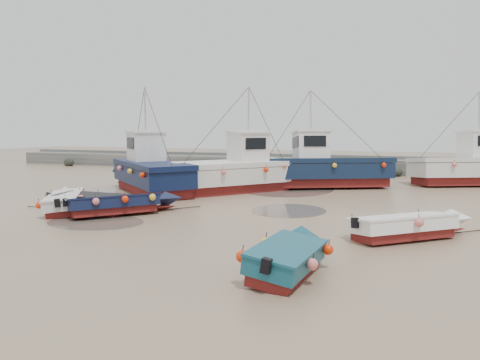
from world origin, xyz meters
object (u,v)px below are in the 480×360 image
(cabin_boat_1, at_px, (243,170))
(person, at_px, (156,195))
(dinghy_0, at_px, (67,199))
(dinghy_1, at_px, (122,202))
(dinghy_3, at_px, (412,223))
(cabin_boat_3, at_px, (475,165))
(cabin_boat_2, at_px, (318,168))
(dinghy_2, at_px, (289,252))
(cabin_boat_0, at_px, (149,170))
(dinghy_4, at_px, (86,200))

(cabin_boat_1, distance_m, person, 5.40)
(dinghy_0, xyz_separation_m, dinghy_1, (3.01, -0.02, -0.00))
(dinghy_3, xyz_separation_m, cabin_boat_3, (3.95, 17.56, 0.79))
(dinghy_0, relative_size, cabin_boat_2, 0.51)
(dinghy_2, relative_size, dinghy_3, 1.03)
(dinghy_1, relative_size, person, 3.12)
(person, bearing_deg, cabin_boat_3, -175.18)
(cabin_boat_0, distance_m, cabin_boat_1, 5.66)
(dinghy_3, relative_size, dinghy_4, 0.87)
(dinghy_0, distance_m, person, 5.95)
(dinghy_3, relative_size, cabin_boat_2, 0.47)
(cabin_boat_0, relative_size, cabin_boat_2, 0.84)
(dinghy_3, distance_m, cabin_boat_3, 18.02)
(dinghy_1, distance_m, dinghy_3, 12.14)
(cabin_boat_2, xyz_separation_m, person, (-8.11, -6.46, -1.30))
(cabin_boat_2, bearing_deg, dinghy_3, 178.44)
(dinghy_2, bearing_deg, dinghy_0, 159.87)
(cabin_boat_3, distance_m, person, 21.07)
(cabin_boat_1, xyz_separation_m, cabin_boat_2, (3.99, 3.23, -0.03))
(cabin_boat_1, height_order, cabin_boat_3, same)
(cabin_boat_0, bearing_deg, cabin_boat_2, -18.38)
(dinghy_3, bearing_deg, cabin_boat_1, -175.16)
(cabin_boat_0, distance_m, cabin_boat_3, 21.43)
(cabin_boat_0, bearing_deg, cabin_boat_3, -19.76)
(cabin_boat_1, bearing_deg, cabin_boat_3, 70.47)
(dinghy_2, height_order, person, dinghy_2)
(dinghy_1, relative_size, dinghy_2, 1.01)
(cabin_boat_0, height_order, cabin_boat_3, same)
(dinghy_0, height_order, person, dinghy_0)
(cabin_boat_3, bearing_deg, dinghy_4, -71.30)
(dinghy_0, distance_m, dinghy_2, 13.33)
(cabin_boat_0, bearing_deg, dinghy_0, -140.17)
(dinghy_1, height_order, cabin_boat_0, cabin_boat_0)
(dinghy_4, height_order, person, dinghy_4)
(dinghy_0, bearing_deg, dinghy_2, -57.66)
(dinghy_0, xyz_separation_m, dinghy_4, (1.13, -0.08, 0.01))
(dinghy_2, xyz_separation_m, dinghy_4, (-10.93, 5.59, -0.01))
(person, bearing_deg, dinghy_2, 105.16)
(cabin_boat_3, bearing_deg, person, -82.36)
(dinghy_2, height_order, dinghy_4, same)
(dinghy_2, relative_size, cabin_boat_3, 0.53)
(dinghy_3, xyz_separation_m, cabin_boat_1, (-9.63, 9.44, 0.78))
(dinghy_0, xyz_separation_m, dinghy_2, (12.06, -5.67, 0.02))
(cabin_boat_3, bearing_deg, cabin_boat_1, -84.15)
(dinghy_2, distance_m, cabin_boat_1, 16.07)
(dinghy_0, xyz_separation_m, cabin_boat_0, (0.24, 6.92, 0.77))
(dinghy_2, xyz_separation_m, cabin_boat_0, (-11.82, 12.59, 0.75))
(cabin_boat_3, relative_size, person, 5.87)
(dinghy_4, xyz_separation_m, cabin_boat_2, (8.37, 12.29, 0.75))
(dinghy_1, distance_m, cabin_boat_0, 7.51)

